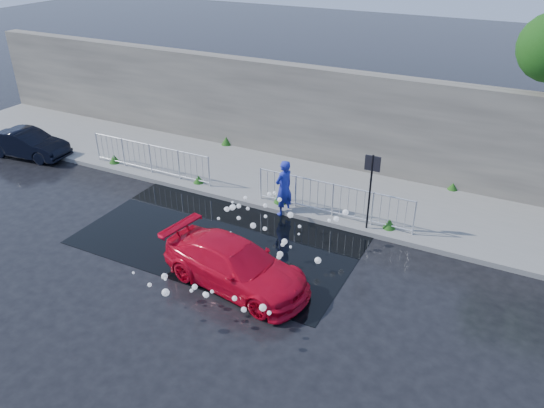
{
  "coord_description": "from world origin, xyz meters",
  "views": [
    {
      "loc": [
        7.88,
        -10.26,
        8.24
      ],
      "look_at": [
        1.73,
        1.75,
        1.0
      ],
      "focal_mm": 35.0,
      "sensor_mm": 36.0,
      "label": 1
    }
  ],
  "objects": [
    {
      "name": "person",
      "position": [
        1.5,
        3.0,
        0.91
      ],
      "size": [
        0.64,
        0.78,
        1.83
      ],
      "primitive_type": "imported",
      "rotation": [
        0.0,
        0.0,
        -1.93
      ],
      "color": "#222CAB",
      "rests_on": "ground"
    },
    {
      "name": "puddle",
      "position": [
        0.5,
        1.0,
        0.01
      ],
      "size": [
        8.0,
        5.0,
        0.01
      ],
      "primitive_type": "cube",
      "color": "black",
      "rests_on": "ground"
    },
    {
      "name": "weeds",
      "position": [
        -0.24,
        4.38,
        0.32
      ],
      "size": [
        12.17,
        3.93,
        0.46
      ],
      "color": "#1F4712",
      "rests_on": "pavement"
    },
    {
      "name": "sign_post",
      "position": [
        4.2,
        3.1,
        1.72
      ],
      "size": [
        0.45,
        0.06,
        2.5
      ],
      "color": "black",
      "rests_on": "ground"
    },
    {
      "name": "ground",
      "position": [
        0.0,
        0.0,
        0.0
      ],
      "size": [
        90.0,
        90.0,
        0.0
      ],
      "primitive_type": "plane",
      "color": "black",
      "rests_on": "ground"
    },
    {
      "name": "water_spray",
      "position": [
        2.09,
        0.26,
        0.7
      ],
      "size": [
        3.61,
        5.6,
        1.02
      ],
      "color": "white",
      "rests_on": "ground"
    },
    {
      "name": "pavement",
      "position": [
        0.0,
        5.0,
        0.07
      ],
      "size": [
        30.0,
        4.0,
        0.15
      ],
      "primitive_type": "cube",
      "color": "slate",
      "rests_on": "ground"
    },
    {
      "name": "curb",
      "position": [
        0.0,
        3.0,
        0.08
      ],
      "size": [
        30.0,
        0.25,
        0.16
      ],
      "primitive_type": "cube",
      "color": "slate",
      "rests_on": "ground"
    },
    {
      "name": "dark_car",
      "position": [
        -9.43,
        2.6,
        0.54
      ],
      "size": [
        3.41,
        1.52,
        1.09
      ],
      "primitive_type": "imported",
      "rotation": [
        0.0,
        0.0,
        1.69
      ],
      "color": "black",
      "rests_on": "ground"
    },
    {
      "name": "retaining_wall",
      "position": [
        0.0,
        7.2,
        1.9
      ],
      "size": [
        30.0,
        0.6,
        3.5
      ],
      "primitive_type": "cube",
      "color": "#544E47",
      "rests_on": "pavement"
    },
    {
      "name": "railing_right",
      "position": [
        3.0,
        3.35,
        0.74
      ],
      "size": [
        5.05,
        0.05,
        1.1
      ],
      "color": "silver",
      "rests_on": "pavement"
    },
    {
      "name": "red_car",
      "position": [
        2.04,
        -0.88,
        0.59
      ],
      "size": [
        4.27,
        2.28,
        1.18
      ],
      "primitive_type": "imported",
      "rotation": [
        0.0,
        0.0,
        1.41
      ],
      "color": "red",
      "rests_on": "ground"
    },
    {
      "name": "railing_left",
      "position": [
        -4.0,
        3.35,
        0.74
      ],
      "size": [
        5.05,
        0.05,
        1.1
      ],
      "color": "silver",
      "rests_on": "pavement"
    }
  ]
}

